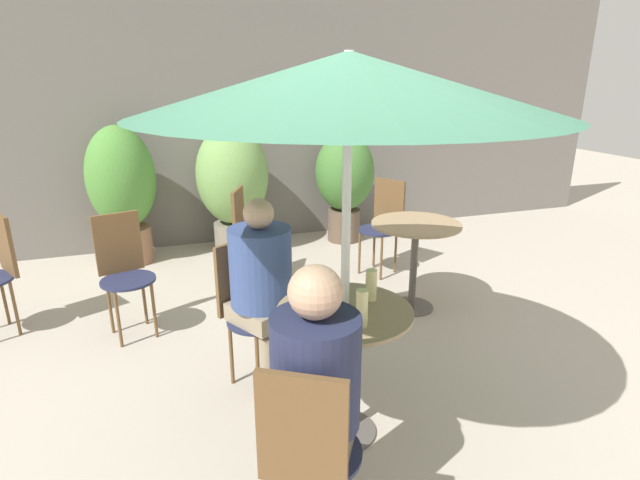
% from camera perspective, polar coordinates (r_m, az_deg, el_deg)
% --- Properties ---
extents(ground_plane, '(20.00, 20.00, 0.00)m').
position_cam_1_polar(ground_plane, '(2.94, 3.44, -21.84)').
color(ground_plane, '#B2A899').
extents(storefront_wall, '(10.00, 0.06, 3.00)m').
position_cam_1_polar(storefront_wall, '(5.87, -10.23, 14.22)').
color(storefront_wall, slate).
rests_on(storefront_wall, ground_plane).
extents(cafe_table_near, '(0.71, 0.71, 0.75)m').
position_cam_1_polar(cafe_table_near, '(2.67, 2.77, -11.39)').
color(cafe_table_near, '#514C47').
rests_on(cafe_table_near, ground_plane).
extents(cafe_table_far, '(0.73, 0.73, 0.75)m').
position_cam_1_polar(cafe_table_far, '(4.17, 10.81, -0.36)').
color(cafe_table_far, '#514C47').
rests_on(cafe_table_far, ground_plane).
extents(bistro_chair_0, '(0.44, 0.45, 0.93)m').
position_cam_1_polar(bistro_chair_0, '(3.18, -8.22, -6.84)').
color(bistro_chair_0, '#232847').
rests_on(bistro_chair_0, ground_plane).
extents(bistro_chair_1, '(0.44, 0.45, 0.93)m').
position_cam_1_polar(bistro_chair_1, '(2.05, -1.41, -22.65)').
color(bistro_chair_1, '#232847').
rests_on(bistro_chair_1, ground_plane).
extents(bistro_chair_2, '(0.44, 0.43, 0.93)m').
position_cam_1_polar(bistro_chair_2, '(4.61, -8.24, 1.24)').
color(bistro_chair_2, '#232847').
rests_on(bistro_chair_2, ground_plane).
extents(bistro_chair_3, '(0.41, 0.43, 0.93)m').
position_cam_1_polar(bistro_chair_3, '(4.01, -21.57, -2.54)').
color(bistro_chair_3, '#232847').
rests_on(bistro_chair_3, ground_plane).
extents(bistro_chair_4, '(0.45, 0.44, 0.93)m').
position_cam_1_polar(bistro_chair_4, '(4.96, 7.34, 2.51)').
color(bistro_chair_4, '#232847').
rests_on(bistro_chair_4, ground_plane).
extents(seated_person_0, '(0.45, 0.46, 1.23)m').
position_cam_1_polar(seated_person_0, '(3.00, -6.54, -4.71)').
color(seated_person_0, gray).
rests_on(seated_person_0, ground_plane).
extents(seated_person_1, '(0.43, 0.44, 1.24)m').
position_cam_1_polar(seated_person_1, '(2.05, -0.40, -16.11)').
color(seated_person_1, brown).
rests_on(seated_person_1, ground_plane).
extents(beer_glass_0, '(0.06, 0.06, 0.17)m').
position_cam_1_polar(beer_glass_0, '(2.67, 5.87, -5.13)').
color(beer_glass_0, beige).
rests_on(beer_glass_0, cafe_table_near).
extents(beer_glass_1, '(0.07, 0.07, 0.15)m').
position_cam_1_polar(beer_glass_1, '(2.60, -1.21, -5.92)').
color(beer_glass_1, silver).
rests_on(beer_glass_1, cafe_table_near).
extents(beer_glass_2, '(0.06, 0.06, 0.19)m').
position_cam_1_polar(beer_glass_2, '(2.39, 4.77, -7.78)').
color(beer_glass_2, beige).
rests_on(beer_glass_2, cafe_table_near).
extents(potted_plant_0, '(0.68, 0.68, 1.43)m').
position_cam_1_polar(potted_plant_0, '(5.49, -21.67, 5.55)').
color(potted_plant_0, '#93664C').
rests_on(potted_plant_0, ground_plane).
extents(potted_plant_1, '(0.78, 0.78, 1.40)m').
position_cam_1_polar(potted_plant_1, '(5.54, -9.95, 6.60)').
color(potted_plant_1, slate).
rests_on(potted_plant_1, ground_plane).
extents(potted_plant_2, '(0.68, 0.68, 1.27)m').
position_cam_1_polar(potted_plant_2, '(5.84, 2.83, 7.04)').
color(potted_plant_2, brown).
rests_on(potted_plant_2, ground_plane).
extents(umbrella, '(1.95, 1.95, 2.00)m').
position_cam_1_polar(umbrella, '(2.32, 3.28, 17.32)').
color(umbrella, silver).
rests_on(umbrella, ground_plane).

